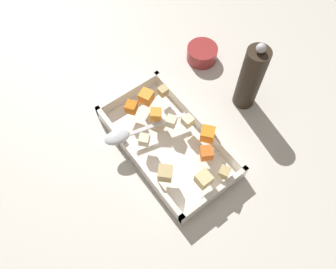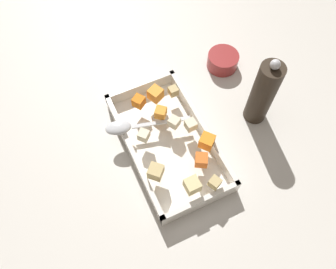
# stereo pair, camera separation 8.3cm
# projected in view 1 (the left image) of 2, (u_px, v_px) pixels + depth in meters

# --- Properties ---
(ground_plane) EXTENTS (4.00, 4.00, 0.00)m
(ground_plane) POSITION_uv_depth(u_px,v_px,m) (162.00, 142.00, 0.89)
(ground_plane) COLOR beige
(baking_dish) EXTENTS (0.37, 0.21, 0.05)m
(baking_dish) POSITION_uv_depth(u_px,v_px,m) (168.00, 143.00, 0.88)
(baking_dish) COLOR white
(baking_dish) RESTS_ON ground_plane
(carrot_chunk_heap_top) EXTENTS (0.04, 0.04, 0.03)m
(carrot_chunk_heap_top) POSITION_uv_depth(u_px,v_px,m) (131.00, 107.00, 0.87)
(carrot_chunk_heap_top) COLOR orange
(carrot_chunk_heap_top) RESTS_ON baking_dish
(carrot_chunk_corner_se) EXTENTS (0.05, 0.05, 0.03)m
(carrot_chunk_corner_se) POSITION_uv_depth(u_px,v_px,m) (207.00, 134.00, 0.83)
(carrot_chunk_corner_se) COLOR orange
(carrot_chunk_corner_se) RESTS_ON baking_dish
(carrot_chunk_rim_edge) EXTENTS (0.04, 0.04, 0.03)m
(carrot_chunk_rim_edge) POSITION_uv_depth(u_px,v_px,m) (206.00, 153.00, 0.80)
(carrot_chunk_rim_edge) COLOR orange
(carrot_chunk_rim_edge) RESTS_ON baking_dish
(carrot_chunk_under_handle) EXTENTS (0.04, 0.04, 0.03)m
(carrot_chunk_under_handle) POSITION_uv_depth(u_px,v_px,m) (156.00, 114.00, 0.86)
(carrot_chunk_under_handle) COLOR orange
(carrot_chunk_under_handle) RESTS_ON baking_dish
(carrot_chunk_near_right) EXTENTS (0.04, 0.04, 0.03)m
(carrot_chunk_near_right) POSITION_uv_depth(u_px,v_px,m) (146.00, 97.00, 0.88)
(carrot_chunk_near_right) COLOR orange
(carrot_chunk_near_right) RESTS_ON baking_dish
(potato_chunk_near_spoon) EXTENTS (0.03, 0.03, 0.03)m
(potato_chunk_near_spoon) POSITION_uv_depth(u_px,v_px,m) (188.00, 121.00, 0.85)
(potato_chunk_near_spoon) COLOR beige
(potato_chunk_near_spoon) RESTS_ON baking_dish
(potato_chunk_far_left) EXTENTS (0.02, 0.02, 0.02)m
(potato_chunk_far_left) POSITION_uv_depth(u_px,v_px,m) (163.00, 91.00, 0.89)
(potato_chunk_far_left) COLOR tan
(potato_chunk_far_left) RESTS_ON baking_dish
(potato_chunk_back_center) EXTENTS (0.03, 0.03, 0.02)m
(potato_chunk_back_center) POSITION_uv_depth(u_px,v_px,m) (224.00, 172.00, 0.78)
(potato_chunk_back_center) COLOR tan
(potato_chunk_back_center) RESTS_ON baking_dish
(potato_chunk_corner_ne) EXTENTS (0.04, 0.04, 0.03)m
(potato_chunk_corner_ne) POSITION_uv_depth(u_px,v_px,m) (144.00, 140.00, 0.82)
(potato_chunk_corner_ne) COLOR beige
(potato_chunk_corner_ne) RESTS_ON baking_dish
(potato_chunk_heap_side) EXTENTS (0.03, 0.03, 0.03)m
(potato_chunk_heap_side) POSITION_uv_depth(u_px,v_px,m) (171.00, 121.00, 0.85)
(potato_chunk_heap_side) COLOR beige
(potato_chunk_heap_side) RESTS_ON baking_dish
(potato_chunk_mid_left) EXTENTS (0.03, 0.03, 0.03)m
(potato_chunk_mid_left) POSITION_uv_depth(u_px,v_px,m) (203.00, 180.00, 0.77)
(potato_chunk_mid_left) COLOR #E0CC89
(potato_chunk_mid_left) RESTS_ON baking_dish
(potato_chunk_corner_sw) EXTENTS (0.05, 0.05, 0.03)m
(potato_chunk_corner_sw) POSITION_uv_depth(u_px,v_px,m) (165.00, 173.00, 0.78)
(potato_chunk_corner_sw) COLOR tan
(potato_chunk_corner_sw) RESTS_ON baking_dish
(serving_spoon) EXTENTS (0.08, 0.22, 0.02)m
(serving_spoon) POSITION_uv_depth(u_px,v_px,m) (122.00, 135.00, 0.83)
(serving_spoon) COLOR silver
(serving_spoon) RESTS_ON baking_dish
(pepper_mill) EXTENTS (0.06, 0.06, 0.23)m
(pepper_mill) POSITION_uv_depth(u_px,v_px,m) (251.00, 78.00, 0.87)
(pepper_mill) COLOR #2D2319
(pepper_mill) RESTS_ON ground_plane
(small_prep_bowl) EXTENTS (0.09, 0.09, 0.05)m
(small_prep_bowl) POSITION_uv_depth(u_px,v_px,m) (202.00, 53.00, 1.01)
(small_prep_bowl) COLOR maroon
(small_prep_bowl) RESTS_ON ground_plane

